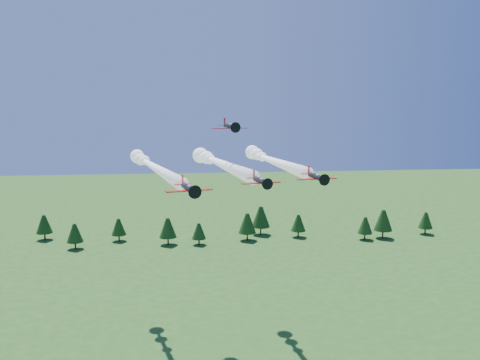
{
  "coord_description": "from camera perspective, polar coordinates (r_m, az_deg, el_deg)",
  "views": [
    {
      "loc": [
        -11.9,
        -95.33,
        55.84
      ],
      "look_at": [
        -1.84,
        0.0,
        40.98
      ],
      "focal_mm": 40.0,
      "sensor_mm": 36.0,
      "label": 1
    }
  ],
  "objects": [
    {
      "name": "plane_lead",
      "position": [
        113.42,
        -2.33,
        1.89
      ],
      "size": [
        13.59,
        46.62,
        3.7
      ],
      "rotation": [
        0.0,
        0.0,
        0.2
      ],
      "color": "black",
      "rests_on": "ground"
    },
    {
      "name": "plane_slot",
      "position": [
        105.16,
        -1.1,
        5.73
      ],
      "size": [
        7.3,
        8.02,
        2.55
      ],
      "rotation": [
        0.0,
        0.0,
        0.21
      ],
      "color": "black",
      "rests_on": "ground"
    },
    {
      "name": "plane_right",
      "position": [
        125.63,
        3.32,
        2.13
      ],
      "size": [
        12.17,
        48.89,
        3.7
      ],
      "rotation": [
        0.0,
        0.0,
        0.15
      ],
      "color": "black",
      "rests_on": "ground"
    },
    {
      "name": "treeline",
      "position": [
        210.22,
        -2.14,
        -4.76
      ],
      "size": [
        178.77,
        20.78,
        11.74
      ],
      "color": "#382314",
      "rests_on": "ground"
    },
    {
      "name": "plane_left",
      "position": [
        124.86,
        -9.31,
        1.48
      ],
      "size": [
        19.18,
        57.72,
        3.7
      ],
      "rotation": [
        0.0,
        0.0,
        0.25
      ],
      "color": "black",
      "rests_on": "ground"
    }
  ]
}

